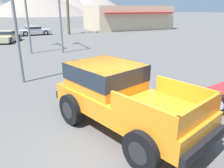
# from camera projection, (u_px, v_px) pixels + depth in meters

# --- Properties ---
(ground_plane) EXTENTS (320.00, 320.00, 0.00)m
(ground_plane) POSITION_uv_depth(u_px,v_px,m) (120.00, 134.00, 6.26)
(ground_plane) COLOR #5B5956
(orange_pickup_truck) EXTENTS (3.29, 5.15, 1.85)m
(orange_pickup_truck) POSITION_uv_depth(u_px,v_px,m) (118.00, 93.00, 6.41)
(orange_pickup_truck) COLOR orange
(orange_pickup_truck) RESTS_ON ground_plane
(parked_car_silver) EXTENTS (4.36, 2.36, 1.16)m
(parked_car_silver) POSITION_uv_depth(u_px,v_px,m) (34.00, 31.00, 29.13)
(parked_car_silver) COLOR #B7BABF
(parked_car_silver) RESTS_ON ground_plane
(parked_car_tan) EXTENTS (3.14, 4.46, 1.18)m
(parked_car_tan) POSITION_uv_depth(u_px,v_px,m) (7.00, 36.00, 23.14)
(parked_car_tan) COLOR tan
(parked_car_tan) RESTS_ON ground_plane
(traffic_light_main) EXTENTS (0.38, 4.10, 5.35)m
(traffic_light_main) POSITION_uv_depth(u_px,v_px,m) (55.00, 4.00, 17.93)
(traffic_light_main) COLOR slate
(traffic_light_main) RESTS_ON ground_plane
(storefront_building) EXTENTS (13.58, 8.40, 3.80)m
(storefront_building) POSITION_uv_depth(u_px,v_px,m) (128.00, 17.00, 37.65)
(storefront_building) COLOR beige
(storefront_building) RESTS_ON ground_plane
(distant_mountain_range) EXTENTS (150.65, 61.86, 17.39)m
(distant_mountain_range) POSITION_uv_depth(u_px,v_px,m) (1.00, 0.00, 108.17)
(distant_mountain_range) COLOR gray
(distant_mountain_range) RESTS_ON ground_plane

